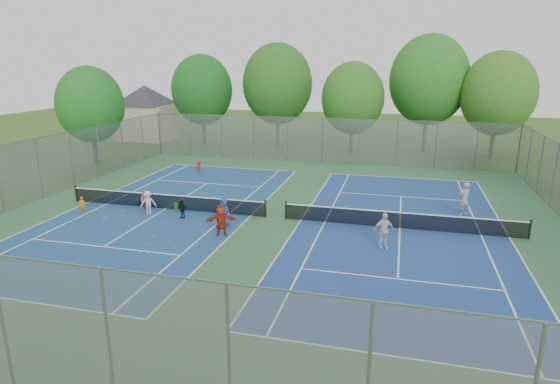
{
  "coord_description": "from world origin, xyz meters",
  "views": [
    {
      "loc": [
        6.72,
        -24.81,
        8.72
      ],
      "look_at": [
        0.0,
        1.0,
        1.3
      ],
      "focal_mm": 30.0,
      "sensor_mm": 36.0,
      "label": 1
    }
  ],
  "objects_px": {
    "instructor": "(464,199)",
    "net_left": "(166,202)",
    "ball_crate": "(141,203)",
    "ball_hopper": "(177,206)",
    "net_right": "(400,221)"
  },
  "relations": [
    {
      "from": "net_left",
      "to": "ball_hopper",
      "type": "xyz_separation_m",
      "value": [
        0.73,
        0.05,
        -0.21
      ]
    },
    {
      "from": "net_right",
      "to": "ball_crate",
      "type": "bearing_deg",
      "value": 178.84
    },
    {
      "from": "ball_hopper",
      "to": "instructor",
      "type": "height_order",
      "value": "instructor"
    },
    {
      "from": "ball_hopper",
      "to": "instructor",
      "type": "bearing_deg",
      "value": 10.79
    },
    {
      "from": "net_left",
      "to": "ball_hopper",
      "type": "height_order",
      "value": "net_left"
    },
    {
      "from": "ball_hopper",
      "to": "instructor",
      "type": "distance_m",
      "value": 17.16
    },
    {
      "from": "ball_crate",
      "to": "ball_hopper",
      "type": "xyz_separation_m",
      "value": [
        2.61,
        -0.27,
        0.1
      ]
    },
    {
      "from": "net_left",
      "to": "ball_crate",
      "type": "distance_m",
      "value": 1.93
    },
    {
      "from": "instructor",
      "to": "net_left",
      "type": "bearing_deg",
      "value": -26.72
    },
    {
      "from": "ball_crate",
      "to": "ball_hopper",
      "type": "distance_m",
      "value": 2.62
    },
    {
      "from": "instructor",
      "to": "ball_crate",
      "type": "bearing_deg",
      "value": -28.64
    },
    {
      "from": "net_left",
      "to": "instructor",
      "type": "relative_size",
      "value": 6.41
    },
    {
      "from": "net_right",
      "to": "ball_hopper",
      "type": "xyz_separation_m",
      "value": [
        -13.27,
        0.05,
        -0.21
      ]
    },
    {
      "from": "net_right",
      "to": "instructor",
      "type": "distance_m",
      "value": 4.86
    },
    {
      "from": "net_left",
      "to": "instructor",
      "type": "distance_m",
      "value": 17.87
    }
  ]
}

